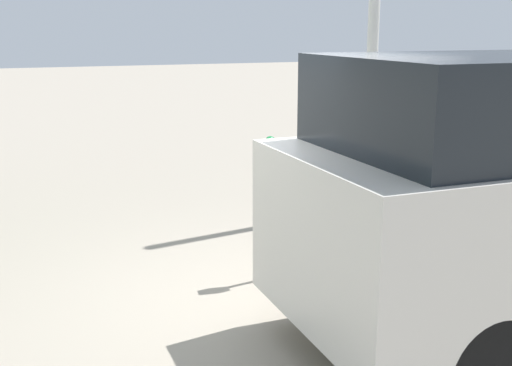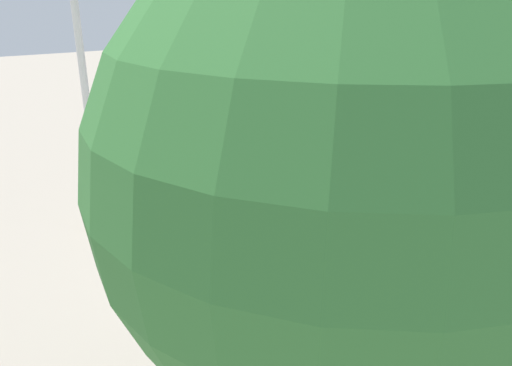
{
  "view_description": "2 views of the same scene",
  "coord_description": "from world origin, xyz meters",
  "px_view_note": "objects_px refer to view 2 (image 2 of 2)",
  "views": [
    {
      "loc": [
        -2.29,
        -5.32,
        2.58
      ],
      "look_at": [
        0.07,
        0.46,
        1.07
      ],
      "focal_mm": 45.0,
      "sensor_mm": 36.0,
      "label": 1
    },
    {
      "loc": [
        -8.26,
        5.25,
        5.26
      ],
      "look_at": [
        0.17,
        -0.28,
        1.36
      ],
      "focal_mm": 35.0,
      "sensor_mm": 36.0,
      "label": 2
    }
  ],
  "objects_px": {
    "street_tree": "(342,174)",
    "fire_hydrant": "(132,163)",
    "parking_meter_far": "(128,140)",
    "lamp_post": "(91,137)",
    "parked_van": "(252,154)",
    "parking_meter_near": "(222,200)"
  },
  "relations": [
    {
      "from": "lamp_post",
      "to": "parking_meter_far",
      "type": "bearing_deg",
      "value": -30.61
    },
    {
      "from": "parked_van",
      "to": "parking_meter_near",
      "type": "bearing_deg",
      "value": 134.54
    },
    {
      "from": "lamp_post",
      "to": "parked_van",
      "type": "xyz_separation_m",
      "value": [
        -0.51,
        -3.91,
        -0.95
      ]
    },
    {
      "from": "parking_meter_near",
      "to": "parking_meter_far",
      "type": "bearing_deg",
      "value": 9.26
    },
    {
      "from": "parking_meter_near",
      "to": "parking_meter_far",
      "type": "xyz_separation_m",
      "value": [
        5.55,
        0.07,
        -0.02
      ]
    },
    {
      "from": "street_tree",
      "to": "fire_hydrant",
      "type": "xyz_separation_m",
      "value": [
        11.24,
        -2.07,
        -3.5
      ]
    },
    {
      "from": "parking_meter_far",
      "to": "lamp_post",
      "type": "bearing_deg",
      "value": 157.89
    },
    {
      "from": "parking_meter_far",
      "to": "parked_van",
      "type": "height_order",
      "value": "parked_van"
    },
    {
      "from": "parked_van",
      "to": "street_tree",
      "type": "relative_size",
      "value": 0.85
    },
    {
      "from": "street_tree",
      "to": "fire_hydrant",
      "type": "relative_size",
      "value": 7.29
    },
    {
      "from": "lamp_post",
      "to": "parked_van",
      "type": "distance_m",
      "value": 4.06
    },
    {
      "from": "parking_meter_near",
      "to": "parking_meter_far",
      "type": "relative_size",
      "value": 1.02
    },
    {
      "from": "fire_hydrant",
      "to": "lamp_post",
      "type": "bearing_deg",
      "value": 148.43
    },
    {
      "from": "lamp_post",
      "to": "fire_hydrant",
      "type": "relative_size",
      "value": 8.24
    },
    {
      "from": "parking_meter_near",
      "to": "street_tree",
      "type": "bearing_deg",
      "value": 168.34
    },
    {
      "from": "parking_meter_far",
      "to": "fire_hydrant",
      "type": "xyz_separation_m",
      "value": [
        -0.08,
        -0.02,
        -0.69
      ]
    },
    {
      "from": "lamp_post",
      "to": "street_tree",
      "type": "bearing_deg",
      "value": 178.79
    },
    {
      "from": "lamp_post",
      "to": "fire_hydrant",
      "type": "distance_m",
      "value": 4.06
    },
    {
      "from": "lamp_post",
      "to": "parked_van",
      "type": "height_order",
      "value": "lamp_post"
    },
    {
      "from": "parking_meter_near",
      "to": "lamp_post",
      "type": "xyz_separation_m",
      "value": [
        2.39,
        1.95,
        1.12
      ]
    },
    {
      "from": "parked_van",
      "to": "street_tree",
      "type": "xyz_separation_m",
      "value": [
        -7.65,
        4.08,
        2.61
      ]
    },
    {
      "from": "street_tree",
      "to": "parked_van",
      "type": "bearing_deg",
      "value": -28.09
    }
  ]
}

